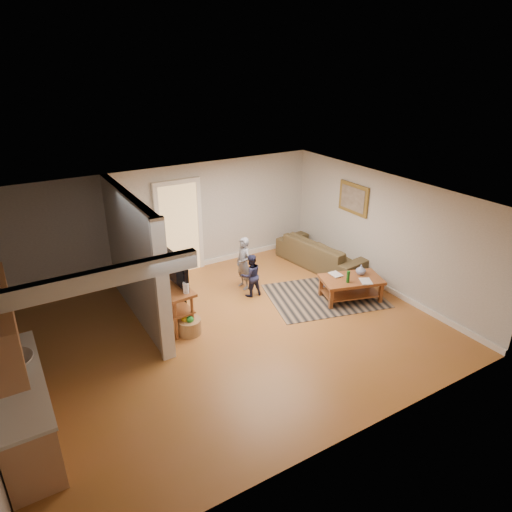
# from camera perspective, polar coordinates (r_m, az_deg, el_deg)

# --- Properties ---
(ground) EXTENTS (7.50, 7.50, 0.00)m
(ground) POSITION_cam_1_polar(r_m,az_deg,el_deg) (8.49, -3.38, -9.73)
(ground) COLOR #9C6327
(ground) RESTS_ON ground
(room_shell) EXTENTS (7.54, 6.02, 2.52)m
(room_shell) POSITION_cam_1_polar(r_m,az_deg,el_deg) (7.77, -12.09, -1.28)
(room_shell) COLOR #A7A4A0
(room_shell) RESTS_ON ground
(area_rug) EXTENTS (2.68, 2.23, 0.01)m
(area_rug) POSITION_cam_1_polar(r_m,az_deg,el_deg) (9.82, 8.60, -4.93)
(area_rug) COLOR black
(area_rug) RESTS_ON ground
(sofa) EXTENTS (1.23, 2.43, 0.68)m
(sofa) POSITION_cam_1_polar(r_m,az_deg,el_deg) (11.17, 8.14, -1.22)
(sofa) COLOR #484024
(sofa) RESTS_ON ground
(coffee_table) EXTENTS (1.39, 1.06, 0.73)m
(coffee_table) POSITION_cam_1_polar(r_m,az_deg,el_deg) (9.65, 11.87, -3.25)
(coffee_table) COLOR brown
(coffee_table) RESTS_ON ground
(tv_console) EXTENTS (0.59, 1.35, 1.13)m
(tv_console) POSITION_cam_1_polar(r_m,az_deg,el_deg) (8.59, -10.72, -3.88)
(tv_console) COLOR brown
(tv_console) RESTS_ON ground
(speaker_left) EXTENTS (0.11, 0.11, 1.06)m
(speaker_left) POSITION_cam_1_polar(r_m,az_deg,el_deg) (8.70, -9.16, -5.06)
(speaker_left) COLOR black
(speaker_left) RESTS_ON ground
(speaker_right) EXTENTS (0.11, 0.11, 0.97)m
(speaker_right) POSITION_cam_1_polar(r_m,az_deg,el_deg) (10.18, -15.60, -1.47)
(speaker_right) COLOR black
(speaker_right) RESTS_ON ground
(toy_basket) EXTENTS (0.43, 0.43, 0.39)m
(toy_basket) POSITION_cam_1_polar(r_m,az_deg,el_deg) (8.51, -8.33, -8.58)
(toy_basket) COLOR olive
(toy_basket) RESTS_ON ground
(child) EXTENTS (0.31, 0.44, 1.17)m
(child) POSITION_cam_1_polar(r_m,az_deg,el_deg) (10.06, -1.53, -3.94)
(child) COLOR slate
(child) RESTS_ON ground
(toddler) EXTENTS (0.47, 0.38, 0.93)m
(toddler) POSITION_cam_1_polar(r_m,az_deg,el_deg) (9.75, -0.63, -4.90)
(toddler) COLOR #202343
(toddler) RESTS_ON ground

